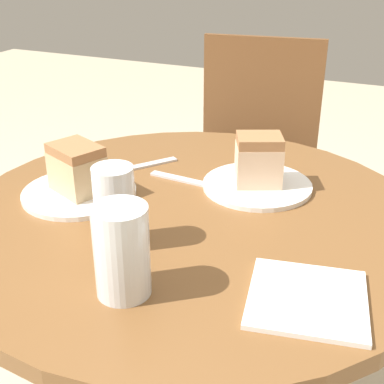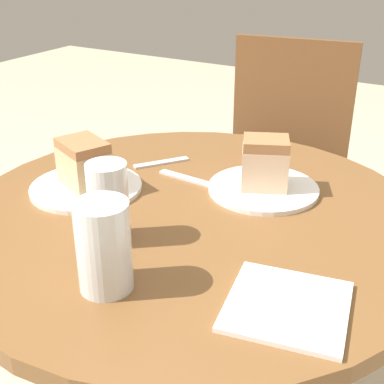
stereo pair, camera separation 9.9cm
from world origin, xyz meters
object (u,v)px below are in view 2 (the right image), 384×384
plate_near (263,189)px  glass_lemonade (109,207)px  chair (278,172)px  glass_water (104,252)px  plate_far (86,187)px  cake_slice_far (84,164)px  cake_slice_near (265,163)px

plate_near → glass_lemonade: size_ratio=1.59×
chair → glass_water: (0.15, -1.08, 0.32)m
chair → plate_near: chair is taller
chair → plate_far: bearing=-105.2°
glass_lemonade → glass_water: bearing=-54.6°
cake_slice_far → glass_water: (0.24, -0.24, 0.00)m
plate_near → cake_slice_far: cake_slice_far is taller
plate_near → chair: bearing=108.1°
glass_lemonade → cake_slice_near: bearing=64.5°
plate_near → glass_water: bearing=-99.3°
glass_water → cake_slice_far: bearing=135.5°
chair → plate_near: size_ratio=3.95×
cake_slice_near → glass_water: bearing=-99.3°
cake_slice_far → glass_lemonade: bearing=-38.1°
cake_slice_far → plate_near: bearing=29.4°
chair → glass_water: chair is taller
plate_near → plate_far: same height
plate_near → glass_lemonade: 0.35m
plate_far → cake_slice_far: bearing=-90.0°
cake_slice_near → glass_lemonade: 0.34m
glass_lemonade → glass_water: glass_lemonade is taller
plate_far → plate_near: bearing=29.4°
cake_slice_far → glass_water: glass_water is taller
plate_far → cake_slice_near: (0.31, 0.18, 0.06)m
plate_near → glass_lemonade: glass_lemonade is taller
chair → glass_lemonade: size_ratio=6.28×
cake_slice_far → glass_water: size_ratio=0.90×
chair → glass_water: size_ratio=6.35×
cake_slice_near → glass_lemonade: bearing=-115.5°
chair → plate_far: (-0.10, -0.84, 0.26)m
cake_slice_far → cake_slice_near: bearing=29.4°
plate_near → cake_slice_far: size_ratio=1.78×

